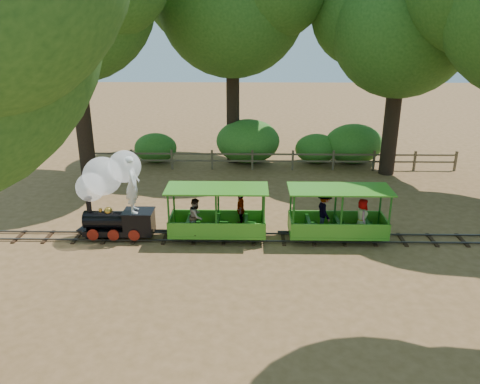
{
  "coord_description": "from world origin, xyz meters",
  "views": [
    {
      "loc": [
        -1.19,
        -14.32,
        6.86
      ],
      "look_at": [
        -1.47,
        0.5,
        1.51
      ],
      "focal_mm": 35.0,
      "sensor_mm": 36.0,
      "label": 1
    }
  ],
  "objects_px": {
    "locomotive": "(111,189)",
    "carriage_front": "(217,218)",
    "fence": "(273,159)",
    "carriage_rear": "(337,218)"
  },
  "relations": [
    {
      "from": "carriage_front",
      "to": "carriage_rear",
      "type": "height_order",
      "value": "same"
    },
    {
      "from": "locomotive",
      "to": "carriage_front",
      "type": "xyz_separation_m",
      "value": [
        3.46,
        -0.08,
        -0.98
      ]
    },
    {
      "from": "carriage_front",
      "to": "carriage_rear",
      "type": "relative_size",
      "value": 1.0
    },
    {
      "from": "carriage_front",
      "to": "carriage_rear",
      "type": "distance_m",
      "value": 4.0
    },
    {
      "from": "carriage_rear",
      "to": "carriage_front",
      "type": "bearing_deg",
      "value": -179.66
    },
    {
      "from": "locomotive",
      "to": "carriage_rear",
      "type": "height_order",
      "value": "locomotive"
    },
    {
      "from": "locomotive",
      "to": "fence",
      "type": "distance_m",
      "value": 9.84
    },
    {
      "from": "carriage_rear",
      "to": "fence",
      "type": "relative_size",
      "value": 0.18
    },
    {
      "from": "carriage_rear",
      "to": "fence",
      "type": "height_order",
      "value": "carriage_rear"
    },
    {
      "from": "locomotive",
      "to": "carriage_front",
      "type": "bearing_deg",
      "value": -1.24
    }
  ]
}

